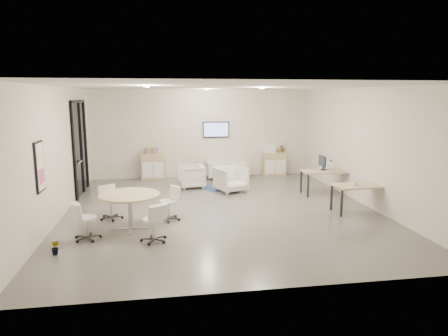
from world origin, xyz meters
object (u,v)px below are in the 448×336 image
sideboard_left (153,167)px  desk_front (361,188)px  sideboard_right (274,164)px  armchair_left (191,175)px  round_table (130,198)px  desk_rear (325,173)px  armchair_right (231,178)px  loveseat (227,170)px

sideboard_left → desk_front: bearing=-43.3°
sideboard_right → armchair_left: sideboard_right is taller
desk_front → round_table: size_ratio=1.07×
desk_rear → round_table: 6.14m
sideboard_left → armchair_right: 3.36m
sideboard_left → desk_rear: (5.23, -3.07, 0.19)m
sideboard_right → armchair_right: 3.09m
loveseat → armchair_right: 2.19m
sideboard_right → desk_front: (0.85, -5.05, 0.21)m
armchair_right → desk_front: 3.99m
loveseat → sideboard_left: bearing=173.7°
armchair_left → sideboard_left: bearing=-146.6°
sideboard_right → round_table: (-4.91, -5.49, 0.29)m
armchair_right → round_table: (-2.86, -3.19, 0.30)m
loveseat → round_table: size_ratio=1.14×
sideboard_right → desk_front: bearing=-80.5°
armchair_left → armchair_right: armchair_right is taller
sideboard_right → armchair_right: bearing=-131.6°
sideboard_left → round_table: bearing=-94.3°
sideboard_right → round_table: size_ratio=0.66×
sideboard_left → sideboard_right: 4.50m
sideboard_right → loveseat: sideboard_right is taller
sideboard_left → loveseat: size_ratio=0.61×
loveseat → armchair_left: 1.99m
armchair_left → sideboard_right: bearing=109.3°
sideboard_right → armchair_right: size_ratio=1.03×
sideboard_right → desk_front: size_ratio=0.62×
sideboard_right → desk_rear: 3.16m
loveseat → desk_front: 5.60m
sideboard_left → desk_front: 7.35m
sideboard_right → armchair_left: 3.58m
sideboard_right → desk_rear: sideboard_right is taller
armchair_right → armchair_left: bearing=126.0°
loveseat → desk_rear: size_ratio=1.06×
sideboard_left → loveseat: (2.67, -0.14, -0.16)m
desk_rear → sideboard_left: bearing=153.5°
armchair_right → desk_front: (2.90, -2.74, 0.22)m
armchair_right → desk_rear: 2.89m
armchair_right → round_table: 4.29m
desk_rear → round_table: bearing=-152.8°
desk_rear → desk_front: desk_rear is taller
sideboard_left → armchair_right: bearing=-43.3°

